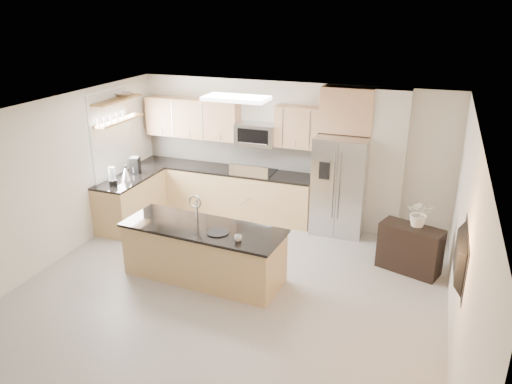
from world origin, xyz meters
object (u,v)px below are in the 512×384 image
at_px(microwave, 256,134).
at_px(kettle, 126,174).
at_px(flower_vase, 421,206).
at_px(television, 456,256).
at_px(range, 254,194).
at_px(refrigerator, 340,185).
at_px(cup, 238,238).
at_px(platter, 218,232).
at_px(island, 204,252).
at_px(credenza, 410,249).
at_px(coffee_maker, 135,165).
at_px(blender, 112,178).
at_px(bowl, 124,94).

bearing_deg(microwave, kettle, -146.63).
distance_m(flower_vase, television, 2.12).
xyz_separation_m(range, television, (3.51, -3.12, 0.88)).
height_order(refrigerator, cup, refrigerator).
bearing_deg(platter, microwave, 98.17).
relative_size(range, kettle, 4.15).
xyz_separation_m(refrigerator, cup, (-0.91, -2.62, -0.00)).
xyz_separation_m(island, credenza, (2.90, 1.28, -0.05)).
bearing_deg(refrigerator, cup, -109.15).
bearing_deg(coffee_maker, island, -36.46).
xyz_separation_m(range, credenza, (2.99, -1.13, -0.10)).
height_order(range, blender, blender).
bearing_deg(kettle, coffee_maker, 99.67).
xyz_separation_m(refrigerator, blender, (-3.73, -1.49, 0.18)).
height_order(kettle, flower_vase, flower_vase).
height_order(range, flower_vase, flower_vase).
distance_m(range, television, 4.78).
xyz_separation_m(credenza, coffee_maker, (-5.09, 0.33, 0.69)).
distance_m(blender, bowl, 1.56).
relative_size(coffee_maker, flower_vase, 0.47).
bearing_deg(platter, flower_vase, 28.41).
height_order(blender, bowl, bowl).
distance_m(refrigerator, bowl, 4.24).
relative_size(island, kettle, 9.07).
relative_size(microwave, television, 0.71).
height_order(refrigerator, bowl, bowl).
height_order(microwave, coffee_maker, microwave).
xyz_separation_m(range, bowl, (-2.25, -0.73, 1.91)).
height_order(range, cup, range).
bearing_deg(refrigerator, blender, -158.19).
distance_m(platter, blender, 2.65).
relative_size(microwave, blender, 2.23).
distance_m(refrigerator, television, 3.62).
height_order(island, kettle, island).
bearing_deg(credenza, coffee_maker, -165.44).
distance_m(microwave, refrigerator, 1.82).
xyz_separation_m(platter, flower_vase, (2.69, 1.45, 0.22)).
height_order(microwave, platter, microwave).
xyz_separation_m(refrigerator, platter, (-1.28, -2.48, -0.04)).
bearing_deg(platter, island, 158.67).
xyz_separation_m(blender, television, (5.58, -1.58, 0.28)).
bearing_deg(flower_vase, television, -77.87).
relative_size(cup, coffee_maker, 0.37).
xyz_separation_m(platter, television, (3.13, -0.60, 0.50)).
bearing_deg(television, credenza, 14.63).
relative_size(credenza, flower_vase, 1.44).
relative_size(platter, blender, 0.96).
relative_size(refrigerator, cup, 15.98).
distance_m(credenza, coffee_maker, 5.14).
height_order(refrigerator, blender, refrigerator).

